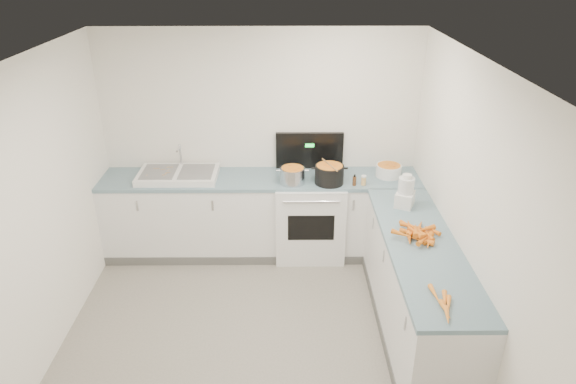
{
  "coord_description": "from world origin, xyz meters",
  "views": [
    {
      "loc": [
        0.26,
        -3.45,
        3.24
      ],
      "look_at": [
        0.3,
        1.1,
        1.05
      ],
      "focal_mm": 32.0,
      "sensor_mm": 36.0,
      "label": 1
    }
  ],
  "objects_px": {
    "stove": "(310,215)",
    "black_pot": "(329,175)",
    "mixing_bowl": "(389,171)",
    "food_processor": "(405,193)",
    "extract_bottle": "(354,181)",
    "steel_pot": "(292,176)",
    "sink": "(178,175)",
    "spice_jar": "(364,181)"
  },
  "relations": [
    {
      "from": "mixing_bowl",
      "to": "black_pot",
      "type": "bearing_deg",
      "value": -164.9
    },
    {
      "from": "spice_jar",
      "to": "black_pot",
      "type": "bearing_deg",
      "value": 171.95
    },
    {
      "from": "steel_pot",
      "to": "black_pot",
      "type": "bearing_deg",
      "value": -0.6
    },
    {
      "from": "sink",
      "to": "spice_jar",
      "type": "distance_m",
      "value": 2.02
    },
    {
      "from": "steel_pot",
      "to": "extract_bottle",
      "type": "distance_m",
      "value": 0.66
    },
    {
      "from": "extract_bottle",
      "to": "stove",
      "type": "bearing_deg",
      "value": 156.65
    },
    {
      "from": "steel_pot",
      "to": "mixing_bowl",
      "type": "distance_m",
      "value": 1.08
    },
    {
      "from": "black_pot",
      "to": "food_processor",
      "type": "xyz_separation_m",
      "value": [
        0.69,
        -0.54,
        0.05
      ]
    },
    {
      "from": "stove",
      "to": "spice_jar",
      "type": "bearing_deg",
      "value": -18.6
    },
    {
      "from": "sink",
      "to": "mixing_bowl",
      "type": "xyz_separation_m",
      "value": [
        2.31,
        0.03,
        0.03
      ]
    },
    {
      "from": "steel_pot",
      "to": "extract_bottle",
      "type": "relative_size",
      "value": 2.68
    },
    {
      "from": "spice_jar",
      "to": "food_processor",
      "type": "relative_size",
      "value": 0.27
    },
    {
      "from": "stove",
      "to": "mixing_bowl",
      "type": "bearing_deg",
      "value": 2.96
    },
    {
      "from": "sink",
      "to": "black_pot",
      "type": "height_order",
      "value": "sink"
    },
    {
      "from": "sink",
      "to": "stove",
      "type": "bearing_deg",
      "value": -0.62
    },
    {
      "from": "sink",
      "to": "food_processor",
      "type": "bearing_deg",
      "value": -16.52
    },
    {
      "from": "steel_pot",
      "to": "black_pot",
      "type": "xyz_separation_m",
      "value": [
        0.39,
        -0.0,
        0.01
      ]
    },
    {
      "from": "black_pot",
      "to": "spice_jar",
      "type": "xyz_separation_m",
      "value": [
        0.36,
        -0.05,
        -0.04
      ]
    },
    {
      "from": "black_pot",
      "to": "steel_pot",
      "type": "bearing_deg",
      "value": 179.4
    },
    {
      "from": "sink",
      "to": "food_processor",
      "type": "relative_size",
      "value": 2.57
    },
    {
      "from": "sink",
      "to": "steel_pot",
      "type": "distance_m",
      "value": 1.26
    },
    {
      "from": "stove",
      "to": "steel_pot",
      "type": "bearing_deg",
      "value": -146.36
    },
    {
      "from": "sink",
      "to": "extract_bottle",
      "type": "bearing_deg",
      "value": -6.37
    },
    {
      "from": "stove",
      "to": "steel_pot",
      "type": "relative_size",
      "value": 5.1
    },
    {
      "from": "steel_pot",
      "to": "stove",
      "type": "bearing_deg",
      "value": 33.64
    },
    {
      "from": "mixing_bowl",
      "to": "food_processor",
      "type": "xyz_separation_m",
      "value": [
        0.02,
        -0.72,
        0.08
      ]
    },
    {
      "from": "stove",
      "to": "sink",
      "type": "height_order",
      "value": "stove"
    },
    {
      "from": "stove",
      "to": "food_processor",
      "type": "height_order",
      "value": "stove"
    },
    {
      "from": "stove",
      "to": "black_pot",
      "type": "bearing_deg",
      "value": -35.0
    },
    {
      "from": "black_pot",
      "to": "mixing_bowl",
      "type": "height_order",
      "value": "black_pot"
    },
    {
      "from": "stove",
      "to": "sink",
      "type": "bearing_deg",
      "value": 179.38
    },
    {
      "from": "steel_pot",
      "to": "extract_bottle",
      "type": "bearing_deg",
      "value": -5.69
    },
    {
      "from": "food_processor",
      "to": "spice_jar",
      "type": "bearing_deg",
      "value": 124.01
    },
    {
      "from": "stove",
      "to": "extract_bottle",
      "type": "distance_m",
      "value": 0.72
    },
    {
      "from": "steel_pot",
      "to": "spice_jar",
      "type": "relative_size",
      "value": 2.93
    },
    {
      "from": "sink",
      "to": "black_pot",
      "type": "bearing_deg",
      "value": -5.27
    },
    {
      "from": "steel_pot",
      "to": "sink",
      "type": "bearing_deg",
      "value": 173.27
    },
    {
      "from": "black_pot",
      "to": "extract_bottle",
      "type": "relative_size",
      "value": 3.11
    },
    {
      "from": "steel_pot",
      "to": "food_processor",
      "type": "bearing_deg",
      "value": -26.67
    },
    {
      "from": "extract_bottle",
      "to": "steel_pot",
      "type": "bearing_deg",
      "value": 174.31
    },
    {
      "from": "food_processor",
      "to": "extract_bottle",
      "type": "bearing_deg",
      "value": 131.86
    },
    {
      "from": "extract_bottle",
      "to": "sink",
      "type": "bearing_deg",
      "value": 173.63
    }
  ]
}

